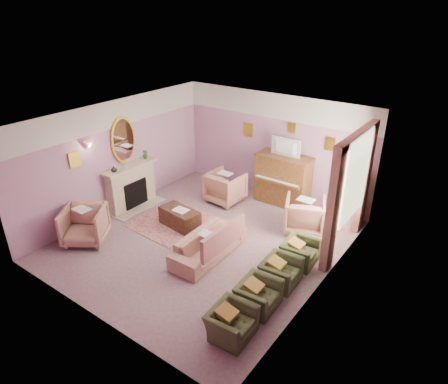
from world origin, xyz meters
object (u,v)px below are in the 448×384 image
Objects in this scene: olive_chair_b at (258,291)px; floral_armchair_right at (305,213)px; floral_armchair_left at (225,186)px; olive_chair_a at (232,319)px; television at (284,146)px; coffee_table at (180,218)px; sofa at (208,241)px; olive_chair_c at (281,268)px; side_table at (349,210)px; piano at (283,180)px; olive_chair_d at (300,249)px; floral_armchair_front at (84,223)px.

floral_armchair_right is at bearing 99.73° from olive_chair_b.
olive_chair_a is at bearing -53.07° from floral_armchair_left.
coffee_table is (-1.38, -2.49, -1.38)m from television.
coffee_table is at bearing -93.42° from floral_armchair_left.
sofa reaches higher than coffee_table.
olive_chair_b is at bearing -90.00° from olive_chair_c.
side_table is at bearing 52.70° from floral_armchair_right.
side_table is at bearing 87.09° from olive_chair_a.
floral_armchair_right is (1.11, -0.94, -1.14)m from television.
olive_chair_c is (1.60, -3.01, -0.32)m from piano.
floral_armchair_left reaches higher than olive_chair_d.
coffee_table is 1.32× the size of olive_chair_b.
olive_chair_b is at bearing -67.33° from piano.
piano is 1.85× the size of olive_chair_a.
side_table is (1.90, 3.08, -0.02)m from sofa.
olive_chair_d is at bearing 90.00° from olive_chair_b.
olive_chair_c is (2.98, -0.47, 0.10)m from coffee_table.
sofa is 1.91m from olive_chair_d.
floral_armchair_front is at bearing -174.06° from olive_chair_b.
floral_armchair_right is at bearing 103.55° from olive_chair_c.
side_table reaches higher than olive_chair_a.
olive_chair_d is at bearing 29.14° from sofa.
floral_armchair_right is 1.31× the size of side_table.
floral_armchair_front reaches higher than olive_chair_c.
piano is at bearing 112.67° from olive_chair_b.
piano is 1.86m from side_table.
floral_armchair_front is at bearing -155.95° from sofa.
television is at bearing -179.69° from side_table.
piano reaches higher than olive_chair_a.
sofa is 2.26m from olive_chair_a.
olive_chair_c is 1.08× the size of side_table.
floral_armchair_left is 1.21× the size of olive_chair_a.
olive_chair_b is (1.60, -3.78, -1.27)m from television.
floral_armchair_front reaches higher than side_table.
sofa is at bearing -62.20° from floral_armchair_left.
television is at bearing 126.78° from olive_chair_d.
side_table is (0.23, 3.79, 0.02)m from olive_chair_b.
sofa is at bearing -176.27° from olive_chair_c.
olive_chair_b is at bearing 90.00° from olive_chair_a.
olive_chair_b is 1.08× the size of side_table.
floral_armchair_right is at bearing -40.13° from television.
floral_armchair_right is 1.00× the size of floral_armchair_front.
coffee_table is 1.44m from sofa.
floral_armchair_right is 1.21× the size of olive_chair_b.
floral_armchair_left is at bearing -165.75° from side_table.
television is at bearing 57.89° from floral_armchair_front.
olive_chair_a and olive_chair_b have the same top height.
piano is 4.16m from olive_chair_b.
piano reaches higher than floral_armchair_left.
coffee_table is 1.32× the size of olive_chair_a.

